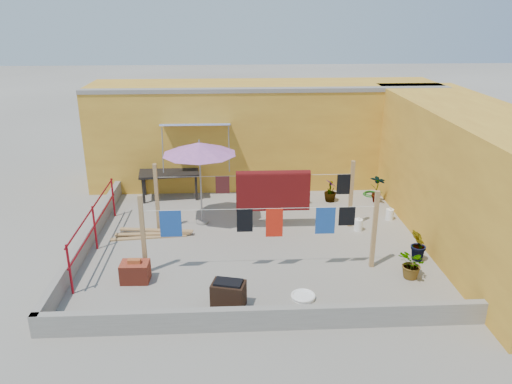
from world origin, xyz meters
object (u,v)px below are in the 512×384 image
white_basin (303,296)px  water_jug_a (390,214)px  green_hose (371,194)px  patio_umbrella (199,149)px  outdoor_table (169,174)px  brazier (229,295)px  plant_back_a (293,192)px  brick_stack (135,272)px  water_jug_b (358,225)px

white_basin → water_jug_a: water_jug_a is taller
green_hose → patio_umbrella: bearing=-159.9°
outdoor_table → white_basin: size_ratio=3.73×
brazier → plant_back_a: 5.61m
outdoor_table → brick_stack: (-0.20, -4.93, -0.52)m
patio_umbrella → green_hose: size_ratio=4.77×
brazier → plant_back_a: size_ratio=0.94×
outdoor_table → white_basin: outdoor_table is taller
outdoor_table → water_jug_a: outdoor_table is taller
brazier → brick_stack: bearing=151.3°
patio_umbrella → plant_back_a: bearing=25.6°
brick_stack → plant_back_a: bearing=47.5°
water_jug_a → green_hose: water_jug_a is taller
brick_stack → water_jug_b: (5.33, 2.27, -0.06)m
water_jug_b → plant_back_a: plant_back_a is taller
patio_umbrella → water_jug_b: bearing=-9.6°
brick_stack → brazier: size_ratio=0.84×
green_hose → water_jug_a: bearing=-90.0°
white_basin → water_jug_b: size_ratio=1.40×
patio_umbrella → outdoor_table: 2.59m
patio_umbrella → white_basin: size_ratio=4.63×
outdoor_table → water_jug_a: bearing=-17.9°
brazier → water_jug_a: bearing=42.4°
outdoor_table → brick_stack: bearing=-92.3°
brazier → water_jug_a: size_ratio=2.12×
white_basin → green_hose: 6.38m
patio_umbrella → water_jug_a: (5.10, -0.03, -1.91)m
white_basin → plant_back_a: plant_back_a is taller
brick_stack → water_jug_a: size_ratio=1.79×
brick_stack → green_hose: bearing=37.2°
white_basin → water_jug_a: size_ratio=1.47×
brazier → green_hose: brazier is taller
patio_umbrella → white_basin: 4.84m
white_basin → plant_back_a: (0.40, 5.05, 0.34)m
brazier → white_basin: bearing=8.8°
brick_stack → water_jug_b: size_ratio=1.70×
white_basin → water_jug_a: (2.91, 3.79, 0.10)m
patio_umbrella → water_jug_b: 4.54m
brazier → outdoor_table: bearing=106.4°
brazier → water_jug_b: 4.75m
white_basin → brick_stack: bearing=166.2°
outdoor_table → plant_back_a: bearing=-11.3°
green_hose → white_basin: bearing=-117.1°
water_jug_a → brazier: bearing=-137.6°
water_jug_b → patio_umbrella: bearing=170.4°
green_hose → plant_back_a: (-2.51, -0.63, 0.35)m
brick_stack → green_hose: (6.36, 4.83, -0.19)m
white_basin → green_hose: size_ratio=1.03×
brick_stack → brazier: (1.97, -1.08, 0.05)m
brick_stack → water_jug_b: brick_stack is taller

